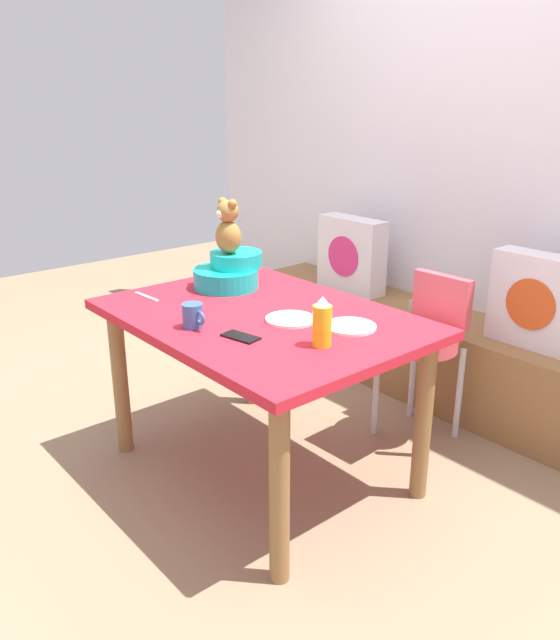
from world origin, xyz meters
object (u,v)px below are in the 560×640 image
(pillow_floral_left, at_px, (351,255))
(highchair, at_px, (424,335))
(dining_table, at_px, (262,337))
(teddy_bear, at_px, (228,228))
(dinner_plate_near, at_px, (350,327))
(dinner_plate_far, at_px, (290,319))
(book_stack, at_px, (431,308))
(infant_seat_teal, at_px, (229,272))
(cell_phone, at_px, (241,337))
(coffee_mug, at_px, (193,316))
(ketchup_bottle, at_px, (322,323))
(pillow_floral_right, at_px, (538,301))

(pillow_floral_left, height_order, highchair, pillow_floral_left)
(dining_table, distance_m, teddy_bear, 0.56)
(pillow_floral_left, relative_size, teddy_bear, 1.76)
(dinner_plate_near, height_order, dinner_plate_far, same)
(highchair, xyz_separation_m, dinner_plate_far, (-0.10, -0.75, 0.22))
(book_stack, bearing_deg, infant_seat_teal, -107.83)
(pillow_floral_left, xyz_separation_m, dinner_plate_far, (0.77, -1.16, 0.07))
(dinner_plate_near, xyz_separation_m, cell_phone, (-0.19, -0.38, -0.00))
(cell_phone, bearing_deg, coffee_mug, 97.64)
(ketchup_bottle, distance_m, cell_phone, 0.31)
(dining_table, distance_m, dinner_plate_far, 0.18)
(book_stack, distance_m, dinner_plate_near, 1.16)
(highchair, bearing_deg, cell_phone, -94.15)
(infant_seat_teal, distance_m, dinner_plate_near, 0.75)
(dinner_plate_near, height_order, cell_phone, dinner_plate_near)
(pillow_floral_left, distance_m, coffee_mug, 1.61)
(pillow_floral_left, xyz_separation_m, highchair, (0.87, -0.42, -0.16))
(pillow_floral_left, bearing_deg, infant_seat_teal, -77.48)
(book_stack, xyz_separation_m, infant_seat_teal, (-0.35, -1.09, 0.32))
(book_stack, relative_size, dining_table, 0.15)
(pillow_floral_right, height_order, highchair, pillow_floral_right)
(teddy_bear, height_order, dinner_plate_near, teddy_bear)
(pillow_floral_left, height_order, cell_phone, pillow_floral_left)
(cell_phone, bearing_deg, ketchup_bottle, -66.87)
(infant_seat_teal, bearing_deg, pillow_floral_left, 102.52)
(highchair, height_order, infant_seat_teal, infant_seat_teal)
(dinner_plate_near, bearing_deg, dinner_plate_far, -150.27)
(highchair, xyz_separation_m, cell_phone, (-0.07, -1.01, 0.22))
(highchair, bearing_deg, pillow_floral_left, 154.44)
(ketchup_bottle, height_order, coffee_mug, ketchup_bottle)
(ketchup_bottle, xyz_separation_m, cell_phone, (-0.25, -0.17, -0.08))
(pillow_floral_right, relative_size, ketchup_bottle, 2.38)
(highchair, bearing_deg, pillow_floral_right, 52.29)
(ketchup_bottle, bearing_deg, dinner_plate_near, 105.81)
(ketchup_bottle, height_order, dinner_plate_near, ketchup_bottle)
(pillow_floral_right, bearing_deg, dinner_plate_near, -101.15)
(teddy_bear, xyz_separation_m, cell_phone, (0.56, -0.36, -0.27))
(dining_table, xyz_separation_m, teddy_bear, (-0.40, 0.13, 0.38))
(infant_seat_teal, bearing_deg, highchair, 45.95)
(highchair, xyz_separation_m, ketchup_bottle, (0.18, -0.84, 0.31))
(pillow_floral_left, distance_m, dining_table, 1.36)
(coffee_mug, distance_m, cell_phone, 0.22)
(pillow_floral_left, height_order, dinner_plate_far, pillow_floral_left)
(pillow_floral_right, relative_size, book_stack, 2.20)
(pillow_floral_left, distance_m, dinner_plate_far, 1.40)
(coffee_mug, height_order, cell_phone, coffee_mug)
(pillow_floral_left, xyz_separation_m, pillow_floral_right, (1.19, 0.00, 0.00))
(pillow_floral_left, height_order, infant_seat_teal, same)
(dining_table, distance_m, ketchup_bottle, 0.45)
(pillow_floral_left, relative_size, ketchup_bottle, 2.38)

